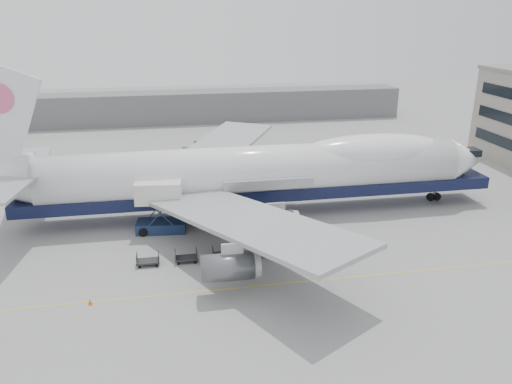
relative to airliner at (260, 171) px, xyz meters
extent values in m
plane|color=gray|center=(-0.64, -12.00, -5.62)|extent=(260.00, 260.00, 0.00)
cube|color=gold|center=(-0.64, -18.00, -5.62)|extent=(60.00, 0.15, 0.01)
cube|color=slate|center=(-10.64, 58.00, -2.12)|extent=(110.00, 8.00, 7.00)
cylinder|color=white|center=(-0.64, 0.00, 0.08)|extent=(52.00, 6.40, 6.40)
cube|color=black|center=(0.36, 0.00, -2.48)|extent=(60.00, 5.76, 1.50)
cone|color=white|center=(28.36, 0.00, 0.08)|extent=(6.00, 6.40, 6.40)
ellipsoid|color=white|center=(14.96, 0.00, 1.84)|extent=(20.67, 5.78, 4.56)
cube|color=#9EA0A3|center=(-3.64, -14.28, -0.52)|extent=(20.35, 26.74, 2.26)
cube|color=#9EA0A3|center=(-3.64, 14.28, -0.52)|extent=(20.35, 26.74, 2.26)
cylinder|color=#595B60|center=(-6.64, 19.00, -2.72)|extent=(4.80, 2.60, 2.60)
cylinder|color=#595B60|center=(-0.64, 10.00, -2.72)|extent=(4.80, 2.60, 2.60)
cylinder|color=#595B60|center=(-0.64, -10.00, -2.72)|extent=(4.80, 2.60, 2.60)
cylinder|color=#595B60|center=(-6.64, -19.00, -2.72)|extent=(4.80, 2.60, 2.60)
cylinder|color=slate|center=(24.36, 0.00, -4.37)|extent=(0.36, 0.36, 2.50)
cylinder|color=black|center=(24.36, 0.00, -5.07)|extent=(1.10, 0.45, 1.10)
cylinder|color=slate|center=(-3.64, -3.00, -4.37)|extent=(0.36, 0.36, 2.50)
cylinder|color=black|center=(-3.64, -3.00, -5.07)|extent=(1.10, 0.45, 1.10)
cylinder|color=slate|center=(-3.64, 3.00, -4.37)|extent=(0.36, 0.36, 2.50)
cylinder|color=black|center=(-3.64, 3.00, -5.07)|extent=(1.10, 0.45, 1.10)
cube|color=#192A4D|center=(-12.59, -3.50, -4.99)|extent=(5.99, 3.35, 1.26)
cube|color=silver|center=(-12.59, -3.50, -0.62)|extent=(5.56, 3.53, 2.52)
cube|color=#192A4D|center=(-12.59, -4.76, -2.82)|extent=(4.06, 0.56, 4.50)
cube|color=#192A4D|center=(-12.59, -2.24, -2.82)|extent=(4.06, 0.56, 4.50)
cube|color=slate|center=(-12.59, -1.67, -0.62)|extent=(2.88, 1.66, 0.15)
cylinder|color=black|center=(-14.66, -4.64, -5.11)|extent=(1.03, 0.40, 1.03)
cylinder|color=black|center=(-14.66, -2.36, -5.11)|extent=(1.03, 0.40, 1.03)
cylinder|color=black|center=(-10.53, -4.64, -5.11)|extent=(1.03, 0.40, 1.03)
cylinder|color=black|center=(-10.53, -2.36, -5.11)|extent=(1.03, 0.40, 1.03)
cone|color=#EB5A0C|center=(-18.93, -18.40, -5.33)|extent=(0.38, 0.38, 0.59)
cube|color=#EB5A0C|center=(-18.93, -18.40, -5.61)|extent=(0.40, 0.40, 0.03)
cube|color=#2D2D30|center=(-13.97, -11.84, -5.17)|extent=(2.30, 1.35, 0.18)
cube|color=#2D2D30|center=(-15.07, -11.84, -4.77)|extent=(0.08, 1.35, 0.90)
cube|color=#2D2D30|center=(-12.87, -11.84, -4.77)|extent=(0.08, 1.35, 0.90)
cylinder|color=black|center=(-14.82, -12.39, -5.47)|extent=(0.30, 0.12, 0.30)
cylinder|color=black|center=(-14.82, -11.29, -5.47)|extent=(0.30, 0.12, 0.30)
cylinder|color=black|center=(-13.12, -12.39, -5.47)|extent=(0.30, 0.12, 0.30)
cylinder|color=black|center=(-13.12, -11.29, -5.47)|extent=(0.30, 0.12, 0.30)
cube|color=#2D2D30|center=(-10.06, -11.84, -5.17)|extent=(2.30, 1.35, 0.18)
cube|color=#2D2D30|center=(-11.16, -11.84, -4.77)|extent=(0.08, 1.35, 0.90)
cube|color=#2D2D30|center=(-8.96, -11.84, -4.77)|extent=(0.08, 1.35, 0.90)
cylinder|color=black|center=(-10.91, -12.39, -5.47)|extent=(0.30, 0.12, 0.30)
cylinder|color=black|center=(-10.91, -11.29, -5.47)|extent=(0.30, 0.12, 0.30)
cylinder|color=black|center=(-9.21, -12.39, -5.47)|extent=(0.30, 0.12, 0.30)
cylinder|color=black|center=(-9.21, -11.29, -5.47)|extent=(0.30, 0.12, 0.30)
cube|color=#2D2D30|center=(-6.16, -11.84, -5.17)|extent=(2.30, 1.35, 0.18)
cube|color=#2D2D30|center=(-7.26, -11.84, -4.77)|extent=(0.08, 1.35, 0.90)
cube|color=#2D2D30|center=(-5.06, -11.84, -4.77)|extent=(0.08, 1.35, 0.90)
cylinder|color=black|center=(-7.01, -12.39, -5.47)|extent=(0.30, 0.12, 0.30)
cylinder|color=black|center=(-7.01, -11.29, -5.47)|extent=(0.30, 0.12, 0.30)
cylinder|color=black|center=(-5.31, -12.39, -5.47)|extent=(0.30, 0.12, 0.30)
cylinder|color=black|center=(-5.31, -11.29, -5.47)|extent=(0.30, 0.12, 0.30)
cube|color=#2D2D30|center=(-2.25, -11.84, -5.17)|extent=(2.30, 1.35, 0.18)
cube|color=#2D2D30|center=(-3.35, -11.84, -4.77)|extent=(0.08, 1.35, 0.90)
cube|color=#2D2D30|center=(-1.15, -11.84, -4.77)|extent=(0.08, 1.35, 0.90)
cylinder|color=black|center=(-3.10, -12.39, -5.47)|extent=(0.30, 0.12, 0.30)
cylinder|color=black|center=(-3.10, -11.29, -5.47)|extent=(0.30, 0.12, 0.30)
cylinder|color=black|center=(-1.40, -12.39, -5.47)|extent=(0.30, 0.12, 0.30)
cylinder|color=black|center=(-1.40, -11.29, -5.47)|extent=(0.30, 0.12, 0.30)
cube|color=#2D2D30|center=(1.65, -11.84, -5.17)|extent=(2.30, 1.35, 0.18)
cube|color=#2D2D30|center=(0.55, -11.84, -4.77)|extent=(0.08, 1.35, 0.90)
cube|color=#2D2D30|center=(2.75, -11.84, -4.77)|extent=(0.08, 1.35, 0.90)
cylinder|color=black|center=(0.80, -12.39, -5.47)|extent=(0.30, 0.12, 0.30)
cylinder|color=black|center=(0.80, -11.29, -5.47)|extent=(0.30, 0.12, 0.30)
cylinder|color=black|center=(2.50, -12.39, -5.47)|extent=(0.30, 0.12, 0.30)
cylinder|color=black|center=(2.50, -11.29, -5.47)|extent=(0.30, 0.12, 0.30)
camera|label=1|loc=(-11.24, -58.74, 19.11)|focal=35.00mm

